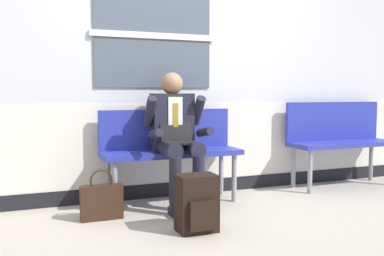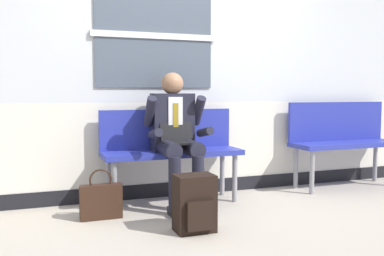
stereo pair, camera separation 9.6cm
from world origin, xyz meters
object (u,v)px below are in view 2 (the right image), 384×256
(backpack, at_px, (195,204))
(handbag, at_px, (101,201))
(person_seated, at_px, (177,135))
(bench_empty, at_px, (342,136))
(bench_with_person, at_px, (170,146))

(backpack, bearing_deg, handbag, 137.04)
(person_seated, bearing_deg, bench_empty, 5.63)
(bench_with_person, distance_m, handbag, 0.91)
(backpack, height_order, handbag, backpack)
(bench_with_person, relative_size, bench_empty, 1.05)
(person_seated, distance_m, backpack, 0.88)
(person_seated, bearing_deg, handbag, -168.27)
(bench_empty, height_order, backpack, bench_empty)
(bench_empty, bearing_deg, person_seated, -174.37)
(bench_empty, relative_size, person_seated, 1.02)
(bench_empty, height_order, person_seated, person_seated)
(bench_with_person, bearing_deg, person_seated, -90.00)
(bench_with_person, distance_m, bench_empty, 2.07)
(person_seated, distance_m, handbag, 0.92)
(bench_with_person, xyz_separation_m, backpack, (-0.10, -0.94, -0.34))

